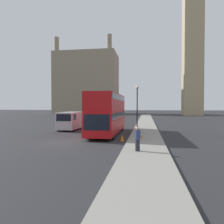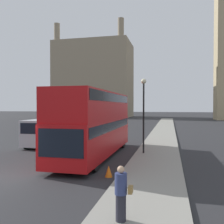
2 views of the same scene
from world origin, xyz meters
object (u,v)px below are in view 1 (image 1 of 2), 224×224
at_px(red_double_decker_bus, 108,112).
at_px(parked_sedan, 101,117).
at_px(street_lamp, 137,101).
at_px(pedestrian, 138,139).
at_px(clock_tower, 193,14).
at_px(white_van, 71,120).

height_order(red_double_decker_bus, parked_sedan, red_double_decker_bus).
bearing_deg(street_lamp, pedestrian, -87.41).
xyz_separation_m(clock_tower, white_van, (-24.76, -49.52, -32.28)).
distance_m(white_van, pedestrian, 15.63).
distance_m(clock_tower, red_double_decker_bus, 64.29).
distance_m(red_double_decker_bus, pedestrian, 10.17).
height_order(white_van, pedestrian, white_van).
xyz_separation_m(clock_tower, pedestrian, (-15.69, -62.24, -32.57)).
bearing_deg(street_lamp, white_van, 165.66).
relative_size(clock_tower, white_van, 12.92).
bearing_deg(white_van, parked_sedan, 89.69).
xyz_separation_m(clock_tower, parked_sedan, (-24.66, -30.94, -32.84)).
relative_size(white_van, parked_sedan, 1.05).
relative_size(clock_tower, pedestrian, 41.69).
bearing_deg(street_lamp, clock_tower, 72.64).
bearing_deg(white_van, pedestrian, -54.51).
bearing_deg(white_van, street_lamp, -14.34).
bearing_deg(pedestrian, clock_tower, 75.85).
relative_size(pedestrian, parked_sedan, 0.33).
height_order(red_double_decker_bus, white_van, red_double_decker_bus).
bearing_deg(pedestrian, red_double_decker_bus, 111.11).
bearing_deg(clock_tower, white_van, -116.56).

